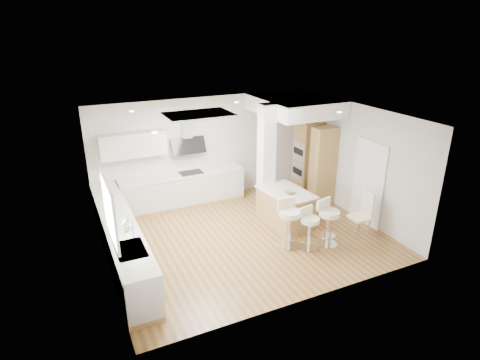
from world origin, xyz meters
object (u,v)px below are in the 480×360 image
bar_stool_a (289,221)px  dining_chair (363,212)px  peninsula (285,207)px  bar_stool_b (309,227)px  bar_stool_c (328,220)px

bar_stool_a → dining_chair: bar_stool_a is taller
peninsula → bar_stool_a: bearing=-121.8°
peninsula → dining_chair: (1.32, -1.22, 0.14)m
bar_stool_b → bar_stool_c: bearing=-11.9°
bar_stool_a → bar_stool_c: bearing=-17.6°
bar_stool_b → dining_chair: dining_chair is taller
peninsula → bar_stool_a: bar_stool_a is taller
peninsula → bar_stool_a: 1.10m
bar_stool_a → dining_chair: size_ratio=1.03×
bar_stool_b → dining_chair: 1.48m
bar_stool_a → bar_stool_b: 0.43m
peninsula → bar_stool_c: size_ratio=1.40×
bar_stool_a → bar_stool_b: bar_stool_a is taller
bar_stool_b → bar_stool_a: bearing=133.0°
peninsula → bar_stool_b: (-0.16, -1.23, 0.10)m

